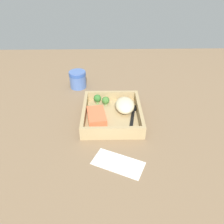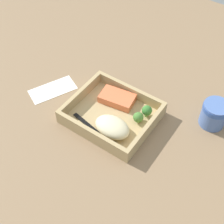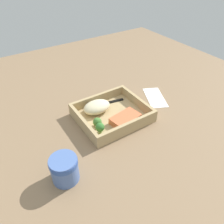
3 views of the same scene
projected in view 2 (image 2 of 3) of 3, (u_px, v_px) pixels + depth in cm
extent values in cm
cube|color=#84684B|center=(112.00, 120.00, 94.63)|extent=(160.00, 160.00, 2.00)
cube|color=tan|center=(112.00, 117.00, 93.41)|extent=(24.89, 21.50, 1.20)
cube|color=tan|center=(91.00, 134.00, 86.17)|extent=(24.89, 1.20, 3.60)
cube|color=tan|center=(131.00, 91.00, 97.00)|extent=(24.89, 1.20, 3.60)
cube|color=tan|center=(80.00, 95.00, 95.98)|extent=(1.20, 19.10, 3.60)
cube|color=tan|center=(147.00, 130.00, 87.19)|extent=(1.20, 19.10, 3.60)
cube|color=#E36D42|center=(117.00, 98.00, 95.81)|extent=(11.36, 7.85, 2.40)
ellipsoid|color=beige|center=(112.00, 127.00, 87.34)|extent=(10.55, 7.29, 4.31)
cylinder|color=#7DA363|center=(138.00, 120.00, 90.98)|extent=(1.17, 1.17, 1.12)
sphere|color=#447731|center=(138.00, 117.00, 89.91)|extent=(3.08, 3.08, 3.08)
cylinder|color=#77A459|center=(146.00, 114.00, 92.23)|extent=(1.16, 1.16, 1.58)
sphere|color=#36702D|center=(147.00, 110.00, 90.99)|extent=(3.05, 3.05, 3.05)
cube|color=black|center=(89.00, 126.00, 90.14)|extent=(12.40, 3.31, 0.44)
cube|color=black|center=(108.00, 141.00, 86.50)|extent=(3.74, 2.77, 0.44)
cylinder|color=#4E6DB0|center=(214.00, 114.00, 89.68)|extent=(7.45, 7.45, 7.84)
cylinder|color=#3356A8|center=(217.00, 108.00, 87.54)|extent=(7.67, 7.67, 1.41)
cube|color=white|center=(53.00, 89.00, 101.49)|extent=(12.69, 16.40, 0.24)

